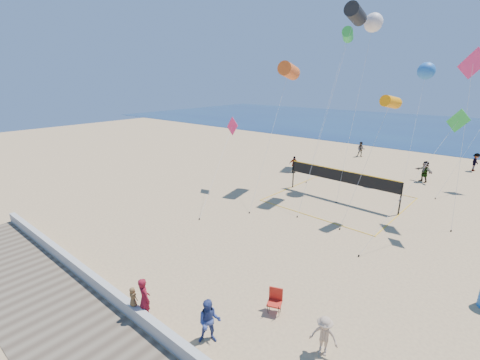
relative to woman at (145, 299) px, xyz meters
The scene contains 22 objects.
ground 3.28m from the woman, 58.82° to the left, with size 120.00×120.00×0.00m, color tan.
ocean 64.73m from the woman, 88.55° to the left, with size 140.00×50.00×0.03m, color #10234C.
seawall 1.76m from the woman, 10.40° to the right, with size 32.00×0.30×0.60m, color beige.
woman is the anchor object (origin of this frame).
toddler 0.45m from the woman, 140.25° to the right, with size 0.38×0.25×0.79m, color brown.
bystander_a 2.83m from the woman, 15.79° to the left, with size 0.83×0.64×1.70m, color #344382.
bystander_b 6.69m from the woman, 25.11° to the left, with size 0.95×0.55×1.47m, color tan.
far_person_0 22.39m from the woman, 105.95° to the left, with size 0.97×0.40×1.65m, color gray.
far_person_1 26.78m from the woman, 80.38° to the left, with size 1.79×0.57×1.93m, color gray.
far_person_3 32.68m from the woman, 96.12° to the left, with size 0.88×0.68×1.80m, color gray.
far_person_4 34.51m from the woman, 77.15° to the left, with size 1.19×0.68×1.84m, color gray.
camp_chair 5.08m from the woman, 44.21° to the left, with size 0.70×0.80×1.13m.
volleyball_net 17.25m from the woman, 88.39° to the left, with size 9.30×9.15×2.37m.
kite_0 19.57m from the woman, 104.59° to the left, with size 2.07×7.79×10.24m.
kite_1 22.27m from the woman, 90.60° to the left, with size 1.27×7.67×13.91m.
kite_2 17.12m from the woman, 76.12° to the left, with size 1.64×3.97×8.06m.
kite_3 16.10m from the woman, 118.88° to the left, with size 3.34×6.58×6.08m.
kite_4 17.45m from the woman, 64.62° to the left, with size 3.23×5.98×7.43m.
kite_5 21.31m from the woman, 68.32° to the left, with size 1.68×2.38×10.68m.
kite_6 24.47m from the woman, 89.58° to the left, with size 1.63×5.81×13.67m.
kite_7 27.54m from the woman, 82.61° to the left, with size 1.79×7.01×10.25m.
kite_8 30.12m from the woman, 98.83° to the left, with size 1.74×9.32×13.69m.
Camera 1 is at (7.77, -8.30, 8.94)m, focal length 24.00 mm.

